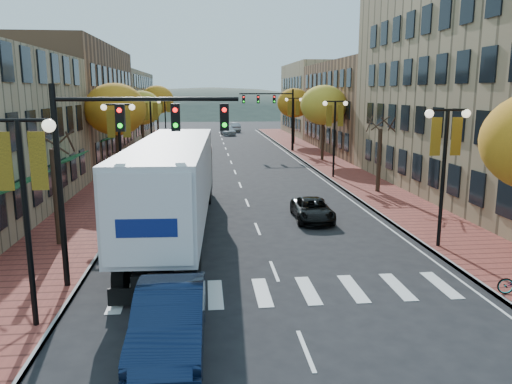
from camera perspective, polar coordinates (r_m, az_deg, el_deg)
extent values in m
plane|color=black|center=(15.69, 4.20, -14.10)|extent=(200.00, 200.00, 0.00)
cube|color=brown|center=(47.34, -13.72, 2.99)|extent=(4.00, 85.00, 0.15)
cube|color=brown|center=(48.31, 7.98, 3.37)|extent=(4.00, 85.00, 0.15)
cube|color=brown|center=(51.98, -22.37, 9.21)|extent=(12.00, 24.00, 11.00)
cube|color=#9E8966|center=(76.33, -17.09, 9.43)|extent=(12.00, 26.00, 9.50)
cube|color=brown|center=(59.79, 14.89, 9.37)|extent=(15.00, 24.00, 10.00)
cube|color=#9E8966|center=(80.73, 9.33, 10.39)|extent=(15.00, 20.00, 11.00)
cylinder|color=#382619|center=(23.29, -21.85, -0.55)|extent=(0.28, 0.28, 4.20)
cylinder|color=#382619|center=(38.69, -15.54, 4.85)|extent=(0.28, 0.28, 4.90)
ellipsoid|color=orange|center=(38.49, -15.77, 9.08)|extent=(4.48, 4.48, 3.81)
cylinder|color=#382619|center=(54.48, -12.80, 6.59)|extent=(0.28, 0.28, 4.55)
ellipsoid|color=yellow|center=(54.33, -12.92, 9.37)|extent=(4.16, 4.16, 3.54)
cylinder|color=#382619|center=(72.33, -11.15, 7.98)|extent=(0.28, 0.28, 5.04)
ellipsoid|color=orange|center=(72.22, -11.25, 10.31)|extent=(4.61, 4.61, 3.92)
cylinder|color=#382619|center=(34.25, 13.87, 3.54)|extent=(0.28, 0.28, 4.20)
cylinder|color=#382619|center=(49.48, 7.64, 6.51)|extent=(0.28, 0.28, 4.90)
ellipsoid|color=yellow|center=(49.32, 7.73, 9.83)|extent=(4.48, 4.48, 3.81)
cylinder|color=#382619|center=(65.10, 4.34, 7.68)|extent=(0.28, 0.28, 4.76)
ellipsoid|color=orange|center=(64.98, 4.37, 10.12)|extent=(4.35, 4.35, 3.70)
cylinder|color=black|center=(15.24, -24.67, -3.89)|extent=(0.16, 0.16, 6.00)
cylinder|color=black|center=(14.79, -25.64, 7.41)|extent=(1.60, 0.10, 0.10)
sphere|color=#FFF2CC|center=(14.55, -22.60, 7.01)|extent=(0.36, 0.36, 0.36)
cube|color=gold|center=(15.04, -26.89, 3.12)|extent=(0.45, 0.03, 1.60)
cube|color=gold|center=(14.74, -23.62, 3.26)|extent=(0.45, 0.03, 1.60)
cylinder|color=black|center=(30.56, -15.23, 3.98)|extent=(0.16, 0.16, 6.00)
cylinder|color=black|center=(30.34, -15.52, 9.60)|extent=(1.60, 0.10, 0.10)
sphere|color=#FFF2CC|center=(30.48, -17.01, 9.24)|extent=(0.36, 0.36, 0.36)
sphere|color=#FFF2CC|center=(30.22, -13.99, 9.39)|extent=(0.36, 0.36, 0.36)
cube|color=gold|center=(30.46, -16.26, 7.49)|extent=(0.45, 0.03, 1.60)
cube|color=gold|center=(30.31, -14.57, 7.56)|extent=(0.45, 0.03, 1.60)
cylinder|color=black|center=(48.32, -11.87, 6.73)|extent=(0.16, 0.16, 6.00)
cylinder|color=black|center=(48.18, -12.02, 10.29)|extent=(1.60, 0.10, 0.10)
sphere|color=#FFF2CC|center=(48.27, -12.97, 10.07)|extent=(0.36, 0.36, 0.36)
sphere|color=#FFF2CC|center=(48.11, -11.05, 10.15)|extent=(0.36, 0.36, 0.36)
cube|color=gold|center=(48.26, -12.50, 8.96)|extent=(0.45, 0.03, 1.60)
cube|color=gold|center=(48.17, -11.43, 9.00)|extent=(0.45, 0.03, 1.60)
cylinder|color=black|center=(66.21, -10.32, 8.00)|extent=(0.16, 0.16, 6.00)
cylinder|color=black|center=(66.11, -10.41, 10.59)|extent=(1.60, 0.10, 0.10)
sphere|color=#FFF2CC|center=(66.18, -11.11, 10.44)|extent=(0.36, 0.36, 0.36)
sphere|color=#FFF2CC|center=(66.06, -9.70, 10.49)|extent=(0.36, 0.36, 0.36)
cube|color=gold|center=(66.17, -10.77, 9.63)|extent=(0.45, 0.03, 1.60)
cube|color=gold|center=(66.10, -9.98, 9.65)|extent=(0.45, 0.03, 1.60)
cylinder|color=black|center=(22.64, 20.57, 1.16)|extent=(0.16, 0.16, 6.00)
cylinder|color=black|center=(22.34, 21.11, 8.75)|extent=(1.60, 0.10, 0.10)
sphere|color=#FFF2CC|center=(21.99, 19.20, 8.45)|extent=(0.36, 0.36, 0.36)
sphere|color=#FFF2CC|center=(22.72, 22.90, 8.27)|extent=(0.36, 0.36, 0.36)
cube|color=gold|center=(22.20, 19.86, 5.97)|extent=(0.45, 0.03, 1.60)
cube|color=gold|center=(22.61, 21.93, 5.91)|extent=(0.45, 0.03, 1.60)
cylinder|color=black|center=(39.42, 8.92, 5.83)|extent=(0.16, 0.16, 6.00)
cylinder|color=black|center=(39.25, 9.06, 10.19)|extent=(1.60, 0.10, 0.10)
sphere|color=#FFF2CC|center=(39.05, 7.90, 10.00)|extent=(0.36, 0.36, 0.36)
sphere|color=#FFF2CC|center=(39.46, 10.19, 9.94)|extent=(0.36, 0.36, 0.36)
cube|color=gold|center=(39.17, 8.37, 8.60)|extent=(0.45, 0.03, 1.60)
cube|color=gold|center=(39.40, 9.65, 8.58)|extent=(0.45, 0.03, 1.60)
cylinder|color=black|center=(56.95, 4.28, 7.62)|extent=(0.16, 0.16, 6.00)
cylinder|color=black|center=(56.83, 4.33, 10.64)|extent=(1.60, 0.10, 0.10)
sphere|color=#FFF2CC|center=(56.69, 3.52, 10.50)|extent=(0.36, 0.36, 0.36)
sphere|color=#FFF2CC|center=(56.98, 5.13, 10.48)|extent=(0.36, 0.36, 0.36)
cube|color=gold|center=(56.78, 3.86, 9.53)|extent=(0.45, 0.03, 1.60)
cube|color=gold|center=(56.94, 4.76, 9.53)|extent=(0.45, 0.03, 1.60)
cylinder|color=black|center=(17.90, -21.49, 0.16)|extent=(0.20, 0.20, 7.00)
cylinder|color=black|center=(17.02, -12.32, 10.33)|extent=(6.00, 0.14, 0.14)
cube|color=black|center=(17.16, -15.25, 8.19)|extent=(0.30, 0.25, 0.90)
sphere|color=#FF0C0C|center=(17.01, -15.37, 9.00)|extent=(0.16, 0.16, 0.16)
cube|color=black|center=(16.97, -9.18, 8.41)|extent=(0.30, 0.25, 0.90)
sphere|color=#FF0C0C|center=(16.82, -9.23, 9.23)|extent=(0.16, 0.16, 0.16)
cube|color=black|center=(16.96, -3.65, 8.53)|extent=(0.30, 0.25, 0.90)
sphere|color=#FF0C0C|center=(16.81, -3.64, 9.36)|extent=(0.16, 0.16, 0.16)
cylinder|color=black|center=(56.90, 4.19, 8.12)|extent=(0.20, 0.20, 7.00)
cylinder|color=black|center=(56.36, 1.17, 11.17)|extent=(6.00, 0.14, 0.14)
cube|color=black|center=(56.48, 2.09, 10.56)|extent=(0.30, 0.25, 0.90)
sphere|color=#FF0C0C|center=(56.34, 2.11, 10.81)|extent=(0.16, 0.16, 0.16)
cube|color=black|center=(56.26, 0.25, 10.56)|extent=(0.30, 0.25, 0.90)
sphere|color=#FF0C0C|center=(56.12, 0.26, 10.81)|extent=(0.16, 0.16, 0.16)
cube|color=black|center=(56.11, -1.43, 10.56)|extent=(0.30, 0.25, 0.90)
sphere|color=#FF0C0C|center=(55.96, -1.42, 10.81)|extent=(0.16, 0.16, 0.16)
cube|color=black|center=(22.92, -9.32, -3.33)|extent=(1.82, 14.94, 0.40)
cube|color=silver|center=(22.50, -9.48, 1.62)|extent=(3.65, 15.03, 3.21)
cube|color=black|center=(31.69, -7.70, 2.50)|extent=(3.02, 3.57, 2.87)
cylinder|color=black|center=(17.61, -15.22, -9.53)|extent=(0.45, 1.16, 1.15)
cylinder|color=black|center=(17.27, -7.27, -9.63)|extent=(0.45, 1.16, 1.15)
cylinder|color=black|center=(18.87, -14.37, -8.05)|extent=(0.45, 1.16, 1.15)
cylinder|color=black|center=(18.56, -6.99, -8.10)|extent=(0.45, 1.16, 1.15)
cylinder|color=black|center=(30.69, -10.07, -0.36)|extent=(0.45, 1.16, 1.15)
cylinder|color=black|center=(30.50, -5.57, -0.31)|extent=(0.45, 1.16, 1.15)
cylinder|color=black|center=(33.15, -9.57, 0.53)|extent=(0.45, 1.16, 1.15)
cylinder|color=black|center=(32.97, -5.41, 0.58)|extent=(0.45, 1.16, 1.15)
imported|color=#0C1832|center=(13.77, -9.83, -14.14)|extent=(1.88, 5.18, 1.70)
imported|color=black|center=(26.70, 6.46, -2.01)|extent=(2.08, 4.25, 1.16)
imported|color=silver|center=(65.47, -6.28, 6.01)|extent=(2.02, 3.98, 1.30)
imported|color=#ACADB4|center=(79.09, -3.23, 7.03)|extent=(2.45, 5.08, 1.42)
imported|color=#AEAFB6|center=(85.92, -2.52, 7.41)|extent=(2.13, 4.72, 1.50)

